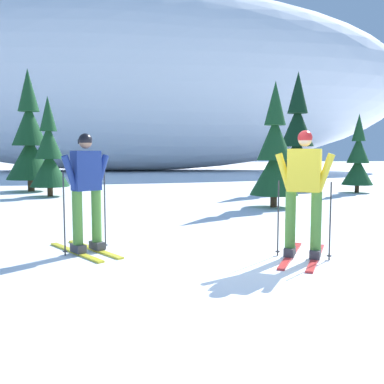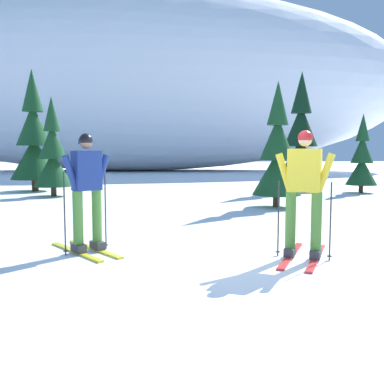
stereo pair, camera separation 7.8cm
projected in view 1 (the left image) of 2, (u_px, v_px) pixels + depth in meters
name	position (u px, v px, depth m)	size (l,w,h in m)	color
ground_plane	(232.00, 264.00, 5.99)	(120.00, 120.00, 0.00)	white
skier_yellow_jacket	(304.00, 191.00, 6.23)	(1.16, 1.76, 1.84)	red
skier_navy_jacket	(86.00, 191.00, 6.61)	(1.29, 1.54, 1.81)	gold
pine_tree_left	(30.00, 140.00, 16.82)	(1.81, 1.81, 4.69)	#47301E
pine_tree_center_left	(49.00, 155.00, 14.91)	(1.32, 1.32, 3.41)	#47301E
pine_tree_center_right	(274.00, 155.00, 12.01)	(1.33, 1.33, 3.45)	#47301E
pine_tree_right	(297.00, 141.00, 16.99)	(1.78, 1.78, 4.61)	#47301E
pine_tree_far_right	(358.00, 160.00, 16.34)	(1.14, 1.14, 2.94)	#47301E
snow_ridge_background	(127.00, 82.00, 34.12)	(44.91, 14.11, 13.93)	white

